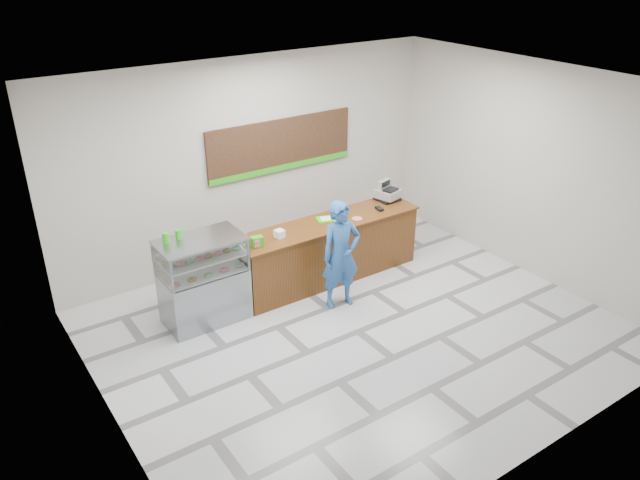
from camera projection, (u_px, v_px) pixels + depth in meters
floor at (358, 331)px, 9.05m from camera, size 7.00×7.00×0.00m
back_wall at (253, 161)px, 10.50m from camera, size 7.00×0.00×7.00m
ceiling at (366, 90)px, 7.51m from camera, size 7.00×7.00×0.00m
sales_counter at (328, 250)px, 10.25m from camera, size 3.26×0.76×1.03m
display_case at (203, 280)px, 9.05m from camera, size 1.22×0.72×1.33m
menu_board at (281, 146)px, 10.67m from camera, size 2.80×0.06×0.90m
cash_register at (387, 193)px, 10.81m from camera, size 0.44×0.45×0.34m
card_terminal at (379, 209)px, 10.45m from camera, size 0.12×0.18×0.04m
serving_tray at (327, 219)px, 10.10m from camera, size 0.40×0.35×0.02m
napkin_box at (280, 234)px, 9.49m from camera, size 0.15×0.15×0.12m
straw_cup at (246, 242)px, 9.22m from camera, size 0.07×0.07×0.11m
promo_box at (257, 241)px, 9.20m from camera, size 0.19×0.15×0.16m
donut_decal at (357, 218)px, 10.14m from camera, size 0.17×0.17×0.00m
green_cup_left at (166, 238)px, 8.62m from camera, size 0.10×0.10×0.16m
green_cup_right at (179, 234)px, 8.75m from camera, size 0.09×0.09×0.14m
customer at (341, 255)px, 9.37m from camera, size 0.68×0.51×1.70m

